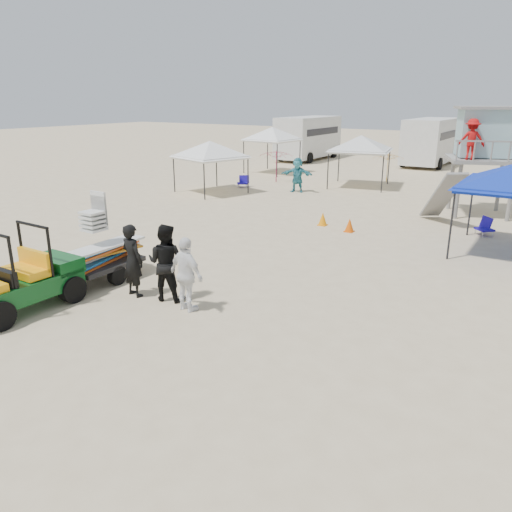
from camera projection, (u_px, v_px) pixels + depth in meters
The scene contains 19 objects.
ground at pixel (147, 358), 9.34m from camera, with size 140.00×140.00×0.00m, color beige.
utility_cart at pixel (18, 273), 11.23m from camera, with size 1.33×2.53×1.91m.
surf_trailer at pixel (100, 250), 13.11m from camera, with size 1.33×2.44×2.08m.
man_left at pixel (133, 260), 12.07m from camera, with size 0.66×0.43×1.81m, color black.
man_mid at pixel (166, 262), 11.82m from camera, with size 0.91×0.71×1.87m, color black.
man_right at pixel (187, 275), 11.20m from camera, with size 1.02×0.42×1.73m, color white.
lifeguard_tower at pixel (485, 137), 20.02m from camera, with size 3.40×3.40×4.25m.
canopy_white_a at pixel (210, 144), 24.97m from camera, with size 3.56×3.56×3.01m.
canopy_white_b at pixel (272, 129), 31.65m from camera, with size 2.96×2.96×3.30m.
canopy_white_c at pixel (361, 138), 26.64m from camera, with size 3.56×3.56×3.16m.
umbrella_a at pixel (276, 166), 28.55m from camera, with size 1.99×2.03×1.83m, color #B9133A.
umbrella_b at pixel (387, 168), 28.61m from camera, with size 1.81×1.84×1.66m, color orange.
cone_near at pixel (349, 225), 18.09m from camera, with size 0.34×0.34×0.50m, color #E75507.
cone_far at pixel (323, 219), 19.02m from camera, with size 0.34×0.34×0.50m, color orange.
beach_chair_a at pixel (243, 181), 27.16m from camera, with size 0.73×0.84×0.64m.
beach_chair_c at pixel (485, 226), 17.69m from camera, with size 0.73×0.86×0.64m.
rv_far_left at pixel (308, 136), 39.02m from camera, with size 2.64×6.80×3.25m.
rv_mid_left at pixel (431, 140), 35.58m from camera, with size 2.65×6.50×3.25m.
distant_beachgoers at pixel (368, 175), 25.50m from camera, with size 16.40×10.09×1.76m.
Camera 1 is at (6.23, -5.89, 4.66)m, focal length 35.00 mm.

